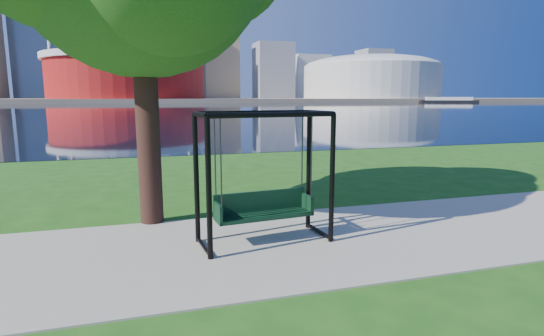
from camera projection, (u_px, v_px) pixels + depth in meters
name	position (u px, v px, depth m)	size (l,w,h in m)	color
ground	(273.00, 236.00, 8.14)	(900.00, 900.00, 0.00)	#1E5114
path	(281.00, 244.00, 7.67)	(120.00, 4.00, 0.03)	#9E937F
river	(154.00, 108.00, 104.56)	(900.00, 180.00, 0.02)	black
far_bank	(148.00, 100.00, 297.22)	(900.00, 228.00, 2.00)	#937F60
stadium	(128.00, 75.00, 225.12)	(83.00, 83.00, 32.00)	maroon
arena	(371.00, 76.00, 265.71)	(84.00, 84.00, 26.56)	beige
skyline	(139.00, 50.00, 302.94)	(392.00, 66.00, 96.50)	gray
swing	(264.00, 181.00, 7.60)	(2.43, 1.23, 2.39)	black
barge	(449.00, 100.00, 221.97)	(28.85, 18.74, 2.83)	black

